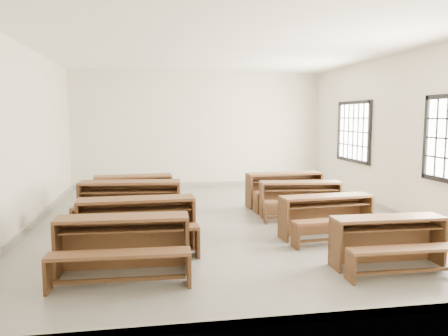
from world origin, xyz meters
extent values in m
plane|color=gray|center=(0.00, 0.00, 0.00)|extent=(8.50, 8.50, 0.00)
cube|color=white|center=(0.00, 0.00, 3.18)|extent=(7.00, 8.50, 0.05)
cube|color=beige|center=(0.00, 4.22, 1.60)|extent=(7.00, 0.05, 3.20)
cube|color=beige|center=(0.00, -4.22, 1.60)|extent=(7.00, 0.05, 3.20)
cube|color=beige|center=(-3.48, 0.00, 1.60)|extent=(0.05, 8.50, 3.20)
cube|color=beige|center=(3.48, 0.00, 1.60)|extent=(0.05, 8.50, 3.20)
cube|color=gray|center=(0.00, 4.23, 0.05)|extent=(7.00, 0.04, 0.10)
cube|color=gray|center=(0.00, -4.23, 0.05)|extent=(7.00, 0.04, 0.10)
cube|color=gray|center=(-3.48, 0.00, 0.05)|extent=(0.04, 8.50, 0.10)
cube|color=gray|center=(3.48, 0.00, 0.05)|extent=(0.04, 8.50, 0.10)
cube|color=black|center=(3.45, -1.01, 1.60)|extent=(0.06, 0.08, 1.46)
cube|color=white|center=(3.47, 1.80, 1.60)|extent=(0.02, 1.50, 1.30)
cube|color=black|center=(3.45, 1.80, 2.29)|extent=(0.06, 1.62, 0.08)
cube|color=black|center=(3.45, 1.80, 0.91)|extent=(0.06, 1.62, 0.08)
cube|color=black|center=(3.45, 1.01, 1.60)|extent=(0.06, 0.08, 1.46)
cube|color=black|center=(3.45, 2.59, 1.60)|extent=(0.06, 0.08, 1.46)
cube|color=brown|center=(-1.71, -2.57, 0.71)|extent=(1.63, 0.46, 0.04)
cube|color=brown|center=(-1.71, -2.39, 0.34)|extent=(1.62, 0.09, 0.69)
cube|color=#4C301A|center=(-2.50, -2.55, 0.34)|extent=(0.05, 0.41, 0.69)
cube|color=#4C301A|center=(-0.92, -2.60, 0.34)|extent=(0.05, 0.41, 0.69)
cube|color=#4C301A|center=(-1.71, -2.59, 0.57)|extent=(1.51, 0.35, 0.02)
cube|color=brown|center=(-1.73, -3.07, 0.41)|extent=(1.63, 0.33, 0.04)
cube|color=#4C301A|center=(-2.52, -3.04, 0.19)|extent=(0.05, 0.28, 0.38)
cube|color=#4C301A|center=(-0.94, -3.09, 0.19)|extent=(0.05, 0.28, 0.38)
cube|color=#4C301A|center=(-1.73, -3.07, 0.10)|extent=(1.50, 0.10, 0.04)
cube|color=brown|center=(-1.57, -1.55, 0.74)|extent=(1.71, 0.48, 0.04)
cube|color=brown|center=(-1.58, -1.36, 0.36)|extent=(1.70, 0.10, 0.72)
cube|color=#4C301A|center=(-2.40, -1.58, 0.36)|extent=(0.06, 0.43, 0.72)
cube|color=#4C301A|center=(-0.74, -1.52, 0.36)|extent=(0.06, 0.43, 0.72)
cube|color=#4C301A|center=(-1.57, -1.57, 0.60)|extent=(1.58, 0.37, 0.02)
cube|color=brown|center=(-1.56, -2.07, 0.43)|extent=(1.71, 0.35, 0.04)
cube|color=#4C301A|center=(-2.38, -2.10, 0.20)|extent=(0.05, 0.30, 0.40)
cube|color=#4C301A|center=(-0.73, -2.05, 0.20)|extent=(0.05, 0.30, 0.40)
cube|color=#4C301A|center=(-1.56, -2.07, 0.11)|extent=(1.57, 0.10, 0.04)
cube|color=brown|center=(-1.73, -0.09, 0.78)|extent=(1.82, 0.60, 0.04)
cube|color=brown|center=(-1.71, 0.11, 0.38)|extent=(1.79, 0.20, 0.76)
cube|color=#4C301A|center=(-2.60, -0.01, 0.38)|extent=(0.08, 0.45, 0.76)
cube|color=#4C301A|center=(-0.86, -0.16, 0.38)|extent=(0.08, 0.45, 0.76)
cube|color=#4C301A|center=(-1.73, -0.11, 0.63)|extent=(1.68, 0.48, 0.02)
cube|color=brown|center=(-1.78, -0.63, 0.45)|extent=(1.81, 0.47, 0.04)
cube|color=#4C301A|center=(-2.65, -0.56, 0.21)|extent=(0.07, 0.32, 0.43)
cube|color=#4C301A|center=(-0.90, -0.71, 0.21)|extent=(0.07, 0.32, 0.43)
cube|color=#4C301A|center=(-1.78, -0.63, 0.11)|extent=(1.66, 0.20, 0.04)
cube|color=brown|center=(-1.73, 1.33, 0.70)|extent=(1.64, 0.54, 0.04)
cube|color=brown|center=(-1.74, 1.51, 0.34)|extent=(1.61, 0.18, 0.68)
cube|color=#4C301A|center=(-2.51, 1.26, 0.34)|extent=(0.07, 0.40, 0.68)
cube|color=#4C301A|center=(-0.94, 1.39, 0.34)|extent=(0.07, 0.40, 0.68)
cube|color=#4C301A|center=(-1.72, 1.31, 0.56)|extent=(1.51, 0.43, 0.02)
cube|color=brown|center=(-1.68, 0.84, 0.40)|extent=(1.63, 0.42, 0.04)
cube|color=#4C301A|center=(-2.47, 0.77, 0.19)|extent=(0.06, 0.28, 0.38)
cube|color=#4C301A|center=(-0.90, 0.90, 0.19)|extent=(0.06, 0.28, 0.38)
cube|color=#4C301A|center=(-1.68, 0.84, 0.10)|extent=(1.49, 0.18, 0.04)
cube|color=brown|center=(1.69, -2.88, 0.65)|extent=(1.48, 0.39, 0.04)
cube|color=brown|center=(1.69, -2.72, 0.31)|extent=(1.48, 0.06, 0.63)
cube|color=#4C301A|center=(0.97, -2.87, 0.31)|extent=(0.04, 0.37, 0.63)
cube|color=#4C301A|center=(2.41, -2.89, 0.31)|extent=(0.04, 0.37, 0.63)
cube|color=#4C301A|center=(1.69, -2.90, 0.52)|extent=(1.37, 0.29, 0.02)
cube|color=brown|center=(1.68, -3.33, 0.37)|extent=(1.48, 0.28, 0.04)
cube|color=#4C301A|center=(0.96, -3.32, 0.18)|extent=(0.04, 0.26, 0.35)
cube|color=#4C301A|center=(1.68, -3.33, 0.09)|extent=(1.37, 0.06, 0.04)
cube|color=brown|center=(1.45, -1.40, 0.67)|extent=(1.56, 0.52, 0.04)
cube|color=brown|center=(1.43, -1.23, 0.32)|extent=(1.52, 0.18, 0.65)
cube|color=#4C301A|center=(0.71, -1.47, 0.32)|extent=(0.07, 0.38, 0.65)
cube|color=#4C301A|center=(2.19, -1.34, 0.32)|extent=(0.07, 0.38, 0.65)
cube|color=#4C301A|center=(1.45, -1.42, 0.53)|extent=(1.43, 0.42, 0.02)
cube|color=brown|center=(1.49, -1.87, 0.38)|extent=(1.55, 0.41, 0.04)
cube|color=#4C301A|center=(0.75, -1.94, 0.18)|extent=(0.06, 0.27, 0.36)
cube|color=#4C301A|center=(2.24, -1.80, 0.18)|extent=(0.06, 0.27, 0.36)
cube|color=#4C301A|center=(1.49, -1.87, 0.10)|extent=(1.41, 0.18, 0.04)
cube|color=brown|center=(1.52, 0.05, 0.68)|extent=(1.59, 0.55, 0.04)
cube|color=brown|center=(1.54, 0.22, 0.33)|extent=(1.55, 0.20, 0.66)
cube|color=#4C301A|center=(0.77, 0.13, 0.33)|extent=(0.08, 0.39, 0.66)
cube|color=#4C301A|center=(2.28, -0.03, 0.33)|extent=(0.08, 0.39, 0.66)
cube|color=#4C301A|center=(1.52, 0.03, 0.55)|extent=(1.46, 0.44, 0.02)
cube|color=brown|center=(1.47, -0.43, 0.39)|extent=(1.58, 0.43, 0.04)
cube|color=#4C301A|center=(0.72, -0.35, 0.18)|extent=(0.07, 0.28, 0.37)
cube|color=#4C301A|center=(2.23, -0.50, 0.18)|extent=(0.07, 0.28, 0.37)
cube|color=#4C301A|center=(1.47, -0.43, 0.10)|extent=(1.44, 0.20, 0.04)
cube|color=brown|center=(1.51, 1.06, 0.72)|extent=(1.68, 0.55, 0.04)
cube|color=brown|center=(1.50, 1.25, 0.35)|extent=(1.65, 0.18, 0.70)
cube|color=#4C301A|center=(0.71, 1.00, 0.35)|extent=(0.08, 0.42, 0.70)
cube|color=#4C301A|center=(2.31, 1.13, 0.35)|extent=(0.08, 0.42, 0.70)
cube|color=#4C301A|center=(1.51, 1.04, 0.58)|extent=(1.55, 0.44, 0.02)
cube|color=brown|center=(1.56, 0.56, 0.41)|extent=(1.67, 0.43, 0.04)
cube|color=#4C301A|center=(0.75, 0.49, 0.20)|extent=(0.07, 0.29, 0.39)
cube|color=#4C301A|center=(2.36, 0.63, 0.20)|extent=(0.07, 0.29, 0.39)
cube|color=#4C301A|center=(1.56, 0.56, 0.10)|extent=(1.53, 0.18, 0.04)
camera|label=1|loc=(-1.35, -8.01, 1.96)|focal=35.00mm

